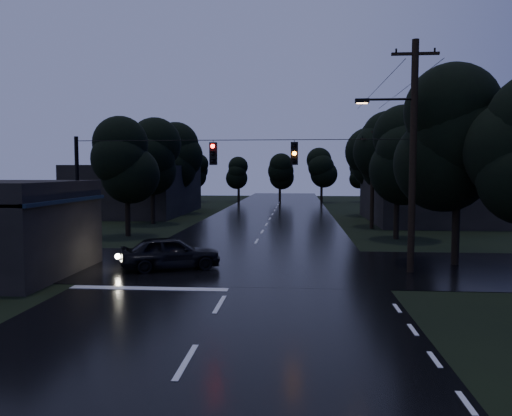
# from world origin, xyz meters

# --- Properties ---
(ground) EXTENTS (160.00, 160.00, 0.00)m
(ground) POSITION_xyz_m (0.00, 0.00, 0.00)
(ground) COLOR black
(ground) RESTS_ON ground
(main_road) EXTENTS (12.00, 120.00, 0.02)m
(main_road) POSITION_xyz_m (0.00, 30.00, 0.00)
(main_road) COLOR black
(main_road) RESTS_ON ground
(cross_street) EXTENTS (60.00, 9.00, 0.02)m
(cross_street) POSITION_xyz_m (0.00, 12.00, 0.00)
(cross_street) COLOR black
(cross_street) RESTS_ON ground
(building_far_right) EXTENTS (10.00, 14.00, 4.40)m
(building_far_right) POSITION_xyz_m (14.00, 34.00, 2.20)
(building_far_right) COLOR black
(building_far_right) RESTS_ON ground
(building_far_left) EXTENTS (10.00, 16.00, 5.00)m
(building_far_left) POSITION_xyz_m (-14.00, 40.00, 2.50)
(building_far_left) COLOR black
(building_far_left) RESTS_ON ground
(utility_pole_main) EXTENTS (3.50, 0.30, 10.00)m
(utility_pole_main) POSITION_xyz_m (7.41, 11.00, 5.26)
(utility_pole_main) COLOR black
(utility_pole_main) RESTS_ON ground
(utility_pole_far) EXTENTS (2.00, 0.30, 7.50)m
(utility_pole_far) POSITION_xyz_m (8.30, 28.00, 3.88)
(utility_pole_far) COLOR black
(utility_pole_far) RESTS_ON ground
(anchor_pole_left) EXTENTS (0.18, 0.18, 6.00)m
(anchor_pole_left) POSITION_xyz_m (-7.50, 11.00, 3.00)
(anchor_pole_left) COLOR black
(anchor_pole_left) RESTS_ON ground
(span_signals) EXTENTS (15.00, 0.37, 1.12)m
(span_signals) POSITION_xyz_m (0.56, 10.99, 5.24)
(span_signals) COLOR black
(span_signals) RESTS_ON ground
(tree_corner_near) EXTENTS (4.48, 4.48, 9.44)m
(tree_corner_near) POSITION_xyz_m (10.00, 13.00, 5.99)
(tree_corner_near) COLOR black
(tree_corner_near) RESTS_ON ground
(tree_left_a) EXTENTS (3.92, 3.92, 8.26)m
(tree_left_a) POSITION_xyz_m (-9.00, 22.00, 5.24)
(tree_left_a) COLOR black
(tree_left_a) RESTS_ON ground
(tree_left_b) EXTENTS (4.20, 4.20, 8.85)m
(tree_left_b) POSITION_xyz_m (-9.60, 30.00, 5.62)
(tree_left_b) COLOR black
(tree_left_b) RESTS_ON ground
(tree_left_c) EXTENTS (4.48, 4.48, 9.44)m
(tree_left_c) POSITION_xyz_m (-10.20, 40.00, 5.99)
(tree_left_c) COLOR black
(tree_left_c) RESTS_ON ground
(tree_right_a) EXTENTS (4.20, 4.20, 8.85)m
(tree_right_a) POSITION_xyz_m (9.00, 22.00, 5.62)
(tree_right_a) COLOR black
(tree_right_a) RESTS_ON ground
(tree_right_b) EXTENTS (4.48, 4.48, 9.44)m
(tree_right_b) POSITION_xyz_m (9.60, 30.00, 5.99)
(tree_right_b) COLOR black
(tree_right_b) RESTS_ON ground
(tree_right_c) EXTENTS (4.76, 4.76, 10.03)m
(tree_right_c) POSITION_xyz_m (10.20, 40.00, 6.37)
(tree_right_c) COLOR black
(tree_right_c) RESTS_ON ground
(car) EXTENTS (4.80, 3.29, 1.52)m
(car) POSITION_xyz_m (-3.14, 10.83, 0.76)
(car) COLOR black
(car) RESTS_ON ground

